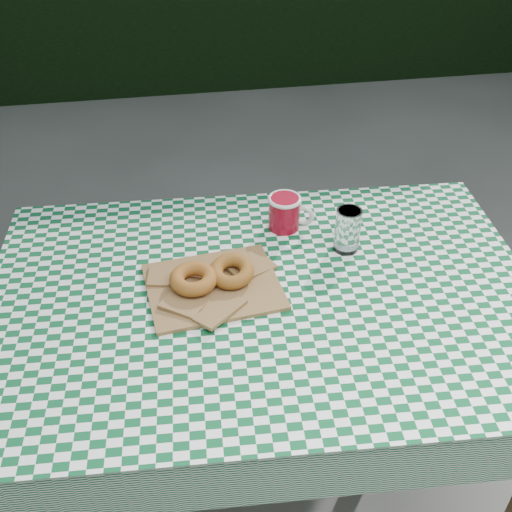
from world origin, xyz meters
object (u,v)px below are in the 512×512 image
(table, at_px, (262,401))
(paper_bag, at_px, (213,286))
(coffee_mug, at_px, (284,213))
(drinking_glass, at_px, (347,230))

(table, relative_size, paper_bag, 4.16)
(table, bearing_deg, coffee_mug, 72.08)
(coffee_mug, xyz_separation_m, drinking_glass, (0.13, -0.12, 0.01))
(coffee_mug, bearing_deg, table, -87.26)
(coffee_mug, distance_m, drinking_glass, 0.18)
(coffee_mug, bearing_deg, drinking_glass, -16.82)
(table, distance_m, coffee_mug, 0.51)
(drinking_glass, bearing_deg, table, -149.53)
(coffee_mug, bearing_deg, paper_bag, -110.44)
(table, distance_m, drinking_glass, 0.51)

